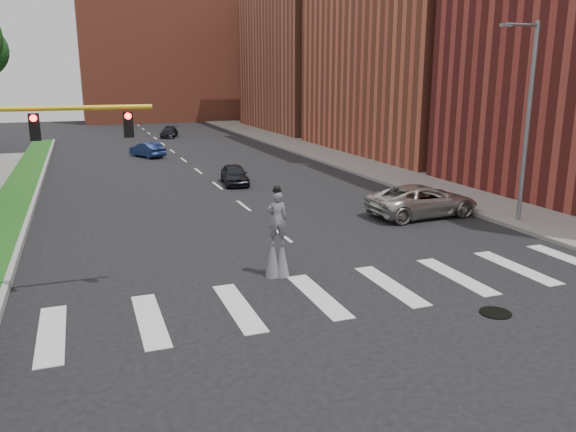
{
  "coord_description": "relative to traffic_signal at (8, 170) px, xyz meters",
  "views": [
    {
      "loc": [
        -7.84,
        -14.04,
        6.65
      ],
      "look_at": [
        -0.95,
        4.64,
        1.7
      ],
      "focal_mm": 35.0,
      "sensor_mm": 36.0,
      "label": 1
    }
  ],
  "objects": [
    {
      "name": "median_curb",
      "position": [
        -0.67,
        17.0,
        -4.01
      ],
      "size": [
        0.2,
        60.0,
        0.28
      ],
      "primitive_type": "cube",
      "color": "#969691",
      "rests_on": "ground"
    },
    {
      "name": "building_far",
      "position": [
        31.78,
        51.0,
        5.85
      ],
      "size": [
        16.0,
        22.0,
        20.0
      ],
      "primitive_type": "cube",
      "color": "#964D37",
      "rests_on": "ground"
    },
    {
      "name": "stilt_performer",
      "position": [
        7.89,
        0.14,
        -2.86
      ],
      "size": [
        0.83,
        0.58,
        3.17
      ],
      "rotation": [
        0.0,
        0.0,
        2.95
      ],
      "color": "#362415",
      "rests_on": "ground"
    },
    {
      "name": "ground_plane",
      "position": [
        9.78,
        -3.0,
        -4.15
      ],
      "size": [
        160.0,
        160.0,
        0.0
      ],
      "primitive_type": "plane",
      "color": "black",
      "rests_on": "ground"
    },
    {
      "name": "car_far",
      "position": [
        11.4,
        47.33,
        -3.57
      ],
      "size": [
        2.75,
        4.31,
        1.16
      ],
      "primitive_type": "imported",
      "rotation": [
        0.0,
        0.0,
        -0.3
      ],
      "color": "black",
      "rests_on": "ground"
    },
    {
      "name": "building_mid",
      "position": [
        31.78,
        27.0,
        7.85
      ],
      "size": [
        16.0,
        22.0,
        24.0
      ],
      "primitive_type": "cube",
      "color": "#A94D35",
      "rests_on": "ground"
    },
    {
      "name": "traffic_signal",
      "position": [
        0.0,
        0.0,
        0.0
      ],
      "size": [
        5.3,
        0.23,
        6.2
      ],
      "color": "black",
      "rests_on": "ground"
    },
    {
      "name": "manhole",
      "position": [
        12.78,
        -5.0,
        -4.13
      ],
      "size": [
        0.9,
        0.9,
        0.04
      ],
      "primitive_type": "cylinder",
      "color": "black",
      "rests_on": "ground"
    },
    {
      "name": "building_backdrop",
      "position": [
        15.78,
        75.0,
        4.85
      ],
      "size": [
        26.0,
        14.0,
        18.0
      ],
      "primitive_type": "cube",
      "color": "#A94D35",
      "rests_on": "ground"
    },
    {
      "name": "car_near",
      "position": [
        10.92,
        17.08,
        -3.52
      ],
      "size": [
        1.9,
        3.85,
        1.26
      ],
      "primitive_type": "imported",
      "rotation": [
        0.0,
        0.0,
        -0.11
      ],
      "color": "black",
      "rests_on": "ground"
    },
    {
      "name": "car_mid",
      "position": [
        7.19,
        31.79,
        -3.52
      ],
      "size": [
        2.83,
        4.04,
        1.26
      ],
      "primitive_type": "imported",
      "rotation": [
        0.0,
        0.0,
        3.58
      ],
      "color": "navy",
      "rests_on": "ground"
    },
    {
      "name": "suv_crossing",
      "position": [
        17.4,
        5.81,
        -3.38
      ],
      "size": [
        5.66,
        2.81,
        1.54
      ],
      "primitive_type": "imported",
      "rotation": [
        0.0,
        0.0,
        1.62
      ],
      "color": "#B6B4AC",
      "rests_on": "ground"
    },
    {
      "name": "grass_median",
      "position": [
        -1.72,
        17.0,
        -4.03
      ],
      "size": [
        2.0,
        60.0,
        0.25
      ],
      "primitive_type": "cube",
      "color": "#194D16",
      "rests_on": "ground"
    },
    {
      "name": "sidewalk_right",
      "position": [
        22.28,
        22.0,
        -4.06
      ],
      "size": [
        5.0,
        90.0,
        0.18
      ],
      "primitive_type": "cube",
      "color": "slate",
      "rests_on": "ground"
    },
    {
      "name": "streetlight",
      "position": [
        20.68,
        3.0,
        0.75
      ],
      "size": [
        2.05,
        0.2,
        9.0
      ],
      "color": "slate",
      "rests_on": "ground"
    }
  ]
}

